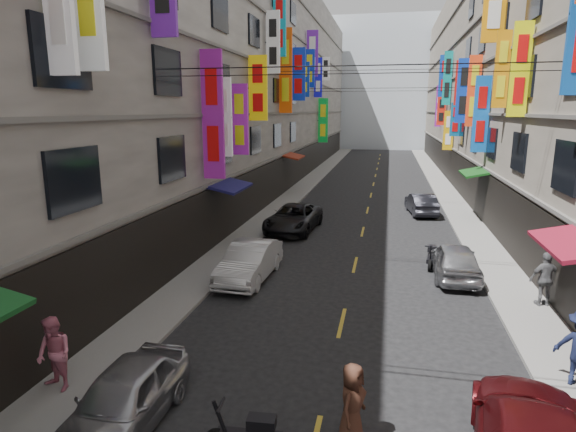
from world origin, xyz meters
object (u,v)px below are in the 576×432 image
at_px(car_left_mid, 250,262).
at_px(car_left_far, 293,218).
at_px(car_right_far, 421,204).
at_px(pedestrian_lfar, 54,354).
at_px(pedestrian_crossing, 352,403).
at_px(car_right_mid, 454,260).
at_px(car_left_near, 124,399).
at_px(pedestrian_rfar, 546,279).
at_px(scooter_far_right, 431,257).

xyz_separation_m(car_left_mid, car_left_far, (0.18, 8.13, -0.01)).
distance_m(car_left_mid, car_right_far, 16.00).
height_order(pedestrian_lfar, pedestrian_crossing, pedestrian_lfar).
bearing_deg(car_right_mid, car_right_far, -89.13).
bearing_deg(car_left_near, pedestrian_crossing, 6.97).
relative_size(car_left_near, car_right_far, 0.96).
bearing_deg(pedestrian_rfar, car_left_far, -54.49).
bearing_deg(pedestrian_crossing, pedestrian_rfar, -17.76).
distance_m(car_left_mid, car_right_mid, 8.22).
bearing_deg(car_left_far, scooter_far_right, -30.95).
bearing_deg(car_left_far, pedestrian_rfar, -36.16).
bearing_deg(car_left_mid, car_right_mid, 15.77).
xyz_separation_m(car_left_near, car_right_far, (7.43, 23.60, 0.01)).
height_order(scooter_far_right, car_right_mid, car_right_mid).
height_order(car_left_near, car_left_mid, car_left_mid).
bearing_deg(pedestrian_crossing, scooter_far_right, 6.47).
relative_size(car_left_mid, pedestrian_crossing, 2.64).
height_order(car_left_far, pedestrian_lfar, pedestrian_lfar).
bearing_deg(car_left_near, scooter_far_right, 60.20).
bearing_deg(pedestrian_crossing, pedestrian_lfar, 106.03).
distance_m(scooter_far_right, pedestrian_rfar, 5.21).
xyz_separation_m(car_left_near, pedestrian_lfar, (-2.25, 0.84, 0.34)).
bearing_deg(car_left_near, car_left_mid, 90.03).
height_order(car_right_mid, car_right_far, car_right_mid).
bearing_deg(scooter_far_right, car_right_mid, 129.97).
height_order(car_left_far, car_right_far, car_left_far).
bearing_deg(car_right_mid, car_left_far, -40.31).
bearing_deg(car_left_far, car_left_near, -86.29).
height_order(car_left_mid, car_right_far, car_left_mid).
height_order(scooter_far_right, car_left_far, car_left_far).
bearing_deg(car_right_far, car_left_mid, 54.47).
distance_m(car_left_far, car_right_mid, 10.00).
xyz_separation_m(car_left_mid, car_right_far, (7.43, 14.17, -0.05)).
height_order(car_left_far, pedestrian_crossing, pedestrian_crossing).
distance_m(car_left_near, car_left_far, 17.56).
bearing_deg(car_left_near, car_right_far, 72.54).
bearing_deg(pedestrian_rfar, car_left_near, 25.27).
xyz_separation_m(car_left_far, pedestrian_crossing, (4.55, -16.98, 0.12)).
xyz_separation_m(car_left_near, car_left_far, (0.18, 17.56, 0.05)).
bearing_deg(pedestrian_crossing, car_right_mid, 1.25).
distance_m(scooter_far_right, pedestrian_lfar, 15.10).
relative_size(pedestrian_lfar, pedestrian_rfar, 0.97).
relative_size(scooter_far_right, pedestrian_lfar, 0.99).
relative_size(car_left_mid, car_right_far, 1.07).
distance_m(scooter_far_right, car_left_near, 14.51).
bearing_deg(car_right_mid, scooter_far_right, -59.79).
relative_size(car_right_far, pedestrian_crossing, 2.46).
xyz_separation_m(scooter_far_right, car_left_mid, (-7.22, -3.16, 0.30)).
xyz_separation_m(scooter_far_right, pedestrian_rfar, (3.38, -3.91, 0.61)).
height_order(car_left_mid, car_left_far, car_left_mid).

